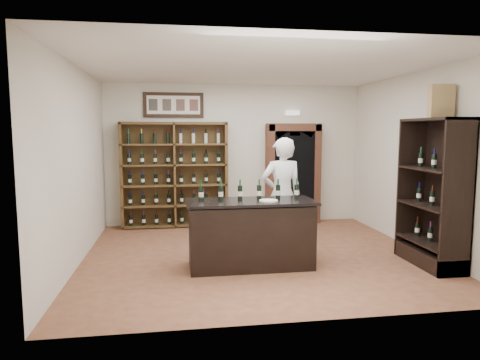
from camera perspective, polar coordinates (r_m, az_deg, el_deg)
name	(u,v)px	position (r m, az deg, el deg)	size (l,w,h in m)	color
floor	(256,255)	(7.10, 2.18, -9.92)	(5.50, 5.50, 0.00)	brown
ceiling	(257,67)	(6.88, 2.30, 14.81)	(5.50, 5.50, 0.00)	white
wall_back	(235,155)	(9.29, -0.67, 3.40)	(5.50, 0.04, 3.00)	beige
wall_left	(77,165)	(6.86, -20.95, 1.84)	(0.04, 5.00, 3.00)	beige
wall_right	(416,161)	(7.82, 22.45, 2.31)	(0.04, 5.00, 3.00)	beige
wine_shelf	(175,175)	(9.06, -8.69, 0.71)	(2.20, 0.38, 2.20)	#533C1C
framed_picture	(174,105)	(9.17, -8.84, 9.85)	(1.25, 0.04, 0.52)	black
arched_doorway	(293,171)	(9.40, 7.05, 1.18)	(1.17, 0.35, 2.17)	black
emergency_light	(292,113)	(9.46, 7.00, 8.87)	(0.30, 0.10, 0.10)	white
tasting_counter	(251,234)	(6.36, 1.44, -7.25)	(1.88, 0.78, 1.00)	black
counter_bottle_0	(201,193)	(6.26, -5.21, -1.78)	(0.07, 0.07, 0.30)	black
counter_bottle_1	(221,193)	(6.29, -2.59, -1.73)	(0.07, 0.07, 0.30)	black
counter_bottle_2	(240,192)	(6.32, 0.01, -1.67)	(0.07, 0.07, 0.30)	black
counter_bottle_3	(259,192)	(6.37, 2.57, -1.62)	(0.07, 0.07, 0.30)	black
counter_bottle_4	(278,192)	(6.43, 5.09, -1.56)	(0.07, 0.07, 0.30)	black
counter_bottle_5	(297,191)	(6.51, 7.55, -1.50)	(0.07, 0.07, 0.30)	black
side_cabinet	(433,216)	(7.04, 24.38, -4.34)	(0.48, 1.20, 2.20)	black
shopkeeper	(282,195)	(7.16, 5.60, -1.98)	(0.69, 0.46, 1.90)	white
plate	(269,201)	(6.18, 3.83, -2.78)	(0.27, 0.27, 0.02)	silver
wine_crate	(441,101)	(6.91, 25.22, 9.49)	(0.34, 0.14, 0.48)	tan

